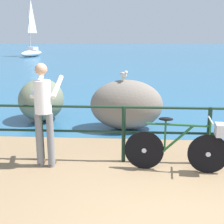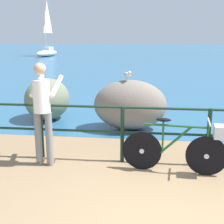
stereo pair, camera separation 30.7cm
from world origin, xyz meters
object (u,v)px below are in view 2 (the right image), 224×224
Objects in this scene: breakwater_boulder_main at (130,105)px; bicycle at (183,146)px; person_at_railing at (43,109)px; sailboat at (47,50)px; breakwater_boulder_left at (47,99)px; seagull at (127,74)px.

bicycle is at bearing -66.96° from breakwater_boulder_main.
person_at_railing is 31.04m from sailboat.
bicycle is at bearing -42.75° from breakwater_boulder_left.
breakwater_boulder_left is (-3.28, 3.03, 0.09)m from bicycle.
sailboat is (-11.02, 27.24, -0.63)m from seagull.
breakwater_boulder_main is 2.37m from breakwater_boulder_left.
breakwater_boulder_left is at bearing 22.16° from person_at_railing.
breakwater_boulder_main is at bearing -25.90° from person_at_railing.
sailboat reaches higher than breakwater_boulder_left.
bicycle is 1.20× the size of breakwater_boulder_left.
bicycle is 2.69m from seagull.
person_at_railing is at bearing -72.62° from breakwater_boulder_left.
sailboat is (-11.10, 27.19, 0.11)m from breakwater_boulder_main.
breakwater_boulder_main reaches higher than breakwater_boulder_left.
breakwater_boulder_left is 0.23× the size of sailboat.
seagull is at bearing -142.96° from breakwater_boulder_main.
seagull is (1.28, 2.22, 0.35)m from person_at_railing.
bicycle is 5.20× the size of seagull.
person_at_railing is at bearing 26.38° from sailboat.
person_at_railing is at bearing -60.16° from seagull.
sailboat reaches higher than bicycle.
breakwater_boulder_main is 5.34× the size of seagull.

